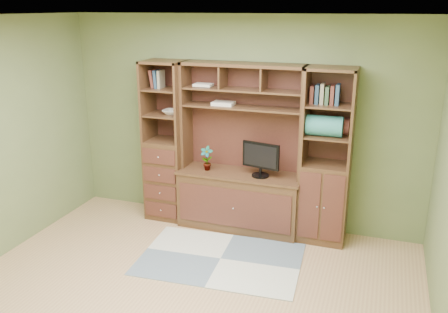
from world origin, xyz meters
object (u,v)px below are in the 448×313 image
at_px(center_hutch, 240,150).
at_px(left_tower, 166,142).
at_px(monitor, 261,153).
at_px(right_tower, 326,157).

height_order(center_hutch, left_tower, same).
bearing_deg(left_tower, monitor, -3.38).
xyz_separation_m(right_tower, monitor, (-0.76, -0.07, -0.01)).
xyz_separation_m(center_hutch, right_tower, (1.02, 0.04, 0.00)).
relative_size(right_tower, monitor, 3.56).
distance_m(center_hutch, monitor, 0.27).
height_order(center_hutch, right_tower, same).
bearing_deg(monitor, right_tower, 17.20).
bearing_deg(right_tower, monitor, -174.34).
bearing_deg(right_tower, left_tower, 180.00).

